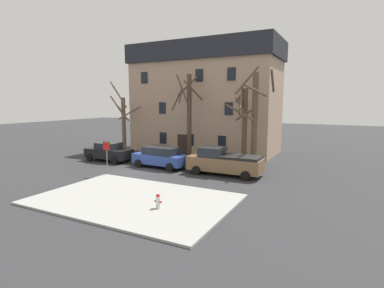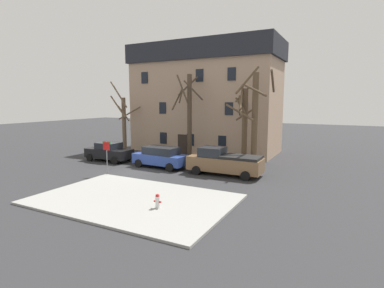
% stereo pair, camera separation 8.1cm
% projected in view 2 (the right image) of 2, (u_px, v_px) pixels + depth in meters
% --- Properties ---
extents(ground_plane, '(120.00, 120.00, 0.00)m').
position_uv_depth(ground_plane, '(136.00, 172.00, 23.78)').
color(ground_plane, '#2D2D30').
extents(sidewalk_slab, '(10.91, 7.14, 0.12)m').
position_uv_depth(sidewalk_slab, '(134.00, 199.00, 16.87)').
color(sidewalk_slab, '#999993').
rests_on(sidewalk_slab, ground_plane).
extents(building_main, '(16.05, 7.11, 11.61)m').
position_uv_depth(building_main, '(205.00, 98.00, 33.07)').
color(building_main, tan).
rests_on(building_main, ground_plane).
extents(tree_bare_near, '(2.68, 2.72, 7.53)m').
position_uv_depth(tree_bare_near, '(124.00, 122.00, 32.10)').
color(tree_bare_near, brown).
rests_on(tree_bare_near, ground_plane).
extents(tree_bare_mid, '(2.82, 2.85, 7.99)m').
position_uv_depth(tree_bare_mid, '(189.00, 113.00, 28.40)').
color(tree_bare_mid, '#4C3D2D').
rests_on(tree_bare_mid, ground_plane).
extents(tree_bare_far, '(2.44, 2.41, 6.84)m').
position_uv_depth(tree_bare_far, '(244.00, 125.00, 25.53)').
color(tree_bare_far, brown).
rests_on(tree_bare_far, ground_plane).
extents(tree_bare_end, '(3.24, 3.29, 8.43)m').
position_uv_depth(tree_bare_end, '(254.00, 116.00, 24.51)').
color(tree_bare_end, brown).
rests_on(tree_bare_end, ground_plane).
extents(car_black_sedan, '(4.42, 2.10, 1.73)m').
position_uv_depth(car_black_sedan, '(109.00, 152.00, 27.89)').
color(car_black_sedan, black).
rests_on(car_black_sedan, ground_plane).
extents(car_blue_wagon, '(4.71, 2.24, 1.74)m').
position_uv_depth(car_blue_wagon, '(161.00, 157.00, 25.17)').
color(car_blue_wagon, '#2D4799').
rests_on(car_blue_wagon, ground_plane).
extents(pickup_truck_brown, '(5.62, 2.23, 2.04)m').
position_uv_depth(pickup_truck_brown, '(224.00, 162.00, 22.64)').
color(pickup_truck_brown, brown).
rests_on(pickup_truck_brown, ground_plane).
extents(fire_hydrant, '(0.42, 0.22, 0.74)m').
position_uv_depth(fire_hydrant, '(158.00, 201.00, 15.27)').
color(fire_hydrant, silver).
rests_on(fire_hydrant, sidewalk_slab).
extents(street_sign_pole, '(0.76, 0.07, 2.57)m').
position_uv_depth(street_sign_pole, '(107.00, 152.00, 22.21)').
color(street_sign_pole, slate).
rests_on(street_sign_pole, ground_plane).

